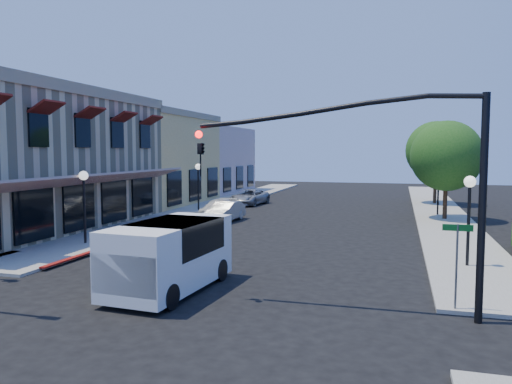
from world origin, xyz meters
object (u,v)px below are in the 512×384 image
(lamppost_right_near, at_px, (469,198))
(parked_car_c, at_px, (218,208))
(lamppost_left_far, at_px, (198,175))
(parked_car_d, at_px, (249,197))
(lamppost_left_near, at_px, (84,188))
(street_name_sign, at_px, (457,253))
(lamppost_right_far, at_px, (439,177))
(street_tree_a, at_px, (446,156))
(signal_mast_arm, at_px, (397,167))
(street_tree_b, at_px, (436,151))
(parked_car_b, at_px, (225,212))
(white_van, at_px, (169,252))
(parked_car_a, at_px, (190,224))

(lamppost_right_near, relative_size, parked_car_c, 0.92)
(lamppost_left_far, xyz_separation_m, parked_car_d, (2.30, 5.55, -2.09))
(lamppost_left_near, distance_m, parked_car_c, 12.41)
(street_name_sign, height_order, parked_car_c, street_name_sign)
(lamppost_right_near, bearing_deg, lamppost_right_far, 90.00)
(street_tree_a, relative_size, parked_car_c, 1.67)
(street_name_sign, distance_m, lamppost_right_far, 21.85)
(signal_mast_arm, relative_size, lamppost_left_near, 2.24)
(street_tree_b, xyz_separation_m, signal_mast_arm, (-2.94, -30.50, -0.46))
(street_name_sign, distance_m, parked_car_b, 19.68)
(white_van, distance_m, parked_car_b, 16.02)
(street_tree_a, height_order, street_name_sign, street_tree_a)
(white_van, relative_size, parked_car_b, 1.33)
(white_van, bearing_deg, lamppost_left_near, 140.58)
(lamppost_left_far, xyz_separation_m, parked_car_b, (3.70, -4.47, -2.09))
(signal_mast_arm, relative_size, lamppost_right_near, 2.24)
(lamppost_left_far, relative_size, parked_car_d, 0.77)
(street_tree_a, bearing_deg, lamppost_right_far, 98.53)
(street_tree_a, xyz_separation_m, parked_car_d, (-15.00, 5.55, -3.55))
(parked_car_a, bearing_deg, street_tree_a, 37.03)
(parked_car_a, bearing_deg, signal_mast_arm, -43.88)
(street_tree_a, height_order, parked_car_c, street_tree_a)
(lamppost_right_far, xyz_separation_m, white_van, (-9.64, -22.05, -1.45))
(lamppost_left_far, bearing_deg, street_tree_b, 30.03)
(street_tree_b, bearing_deg, parked_car_d, -163.47)
(white_van, relative_size, parked_car_d, 1.11)
(parked_car_a, distance_m, parked_car_d, 15.61)
(lamppost_right_far, distance_m, white_van, 24.11)
(parked_car_d, bearing_deg, parked_car_a, -78.39)
(street_tree_a, distance_m, lamppost_left_near, 22.30)
(parked_car_c, distance_m, parked_car_d, 7.55)
(signal_mast_arm, bearing_deg, street_tree_a, 81.83)
(signal_mast_arm, bearing_deg, white_van, 176.31)
(street_name_sign, xyz_separation_m, lamppost_left_near, (-16.00, 5.80, 1.04))
(lamppost_left_near, distance_m, parked_car_a, 5.84)
(street_tree_a, relative_size, signal_mast_arm, 0.81)
(lamppost_left_far, height_order, white_van, lamppost_left_far)
(parked_car_c, bearing_deg, parked_car_b, -56.79)
(street_tree_b, bearing_deg, white_van, -108.30)
(lamppost_right_far, relative_size, parked_car_a, 0.97)
(signal_mast_arm, bearing_deg, parked_car_d, 114.83)
(street_tree_a, bearing_deg, street_tree_b, 90.00)
(street_name_sign, relative_size, parked_car_b, 0.64)
(parked_car_a, height_order, parked_car_b, parked_car_b)
(signal_mast_arm, xyz_separation_m, white_van, (-6.99, 0.45, -2.80))
(white_van, bearing_deg, lamppost_right_near, 32.14)
(parked_car_a, relative_size, parked_car_c, 0.95)
(lamppost_left_near, relative_size, white_van, 0.69)
(lamppost_right_near, bearing_deg, parked_car_a, 163.26)
(signal_mast_arm, bearing_deg, parked_car_c, 123.09)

